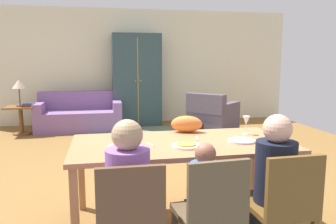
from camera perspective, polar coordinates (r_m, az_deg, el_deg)
The scene contains 27 objects.
ground_plane at distance 5.23m, azimuth -1.04°, elevation -7.90°, with size 7.49×6.32×0.02m, color brown.
back_wall at distance 8.19m, azimuth -5.06°, elevation 7.74°, with size 7.49×0.10×2.70m, color beige.
dining_table at distance 3.06m, azimuth 2.29°, elevation -6.30°, with size 1.96×0.99×0.76m.
plate_near_man at distance 2.84m, azimuth -7.80°, elevation -5.97°, with size 0.25×0.25×0.02m, color silver.
pizza_near_man at distance 2.84m, azimuth -7.81°, elevation -5.68°, with size 0.17×0.17×0.01m, color gold.
plate_near_child at distance 2.87m, azimuth 3.14°, elevation -5.78°, with size 0.25×0.25×0.02m, color white.
pizza_near_child at distance 2.86m, azimuth 3.15°, elevation -5.49°, with size 0.17×0.17×0.01m, color gold.
plate_near_woman at distance 3.11m, azimuth 12.47°, elevation -4.81°, with size 0.25×0.25×0.02m, color silver.
wine_glass at distance 3.41m, azimuth 13.23°, elevation -1.55°, with size 0.07×0.07×0.19m.
fork at distance 2.94m, azimuth -3.08°, elevation -5.55°, with size 0.02×0.15×0.01m, color silver.
knife at distance 3.18m, azimuth 4.99°, elevation -4.48°, with size 0.01×0.17×0.01m, color silver.
dining_chair_man at distance 2.25m, azimuth -6.48°, elevation -17.57°, with size 0.42×0.42×0.87m.
person_man at distance 2.40m, azimuth -6.82°, elevation -15.27°, with size 0.30×0.40×1.11m.
dining_chair_child at distance 2.35m, azimuth 7.47°, elevation -16.39°, with size 0.45×0.45×0.87m.
person_child at distance 2.52m, azimuth 5.98°, elevation -16.06°, with size 0.22×0.29×0.92m.
dining_chair_woman at distance 2.56m, azimuth 19.30°, elevation -14.65°, with size 0.43×0.43×0.87m.
person_woman at distance 2.69m, azimuth 17.32°, elevation -12.89°, with size 0.30×0.40×1.11m.
cat at distance 3.43m, azimuth 3.21°, elevation -2.07°, with size 0.32×0.16×0.17m, color orange.
area_rug at distance 6.77m, azimuth -2.84°, elevation -3.93°, with size 2.60×1.80×0.01m, color #677559.
couch at distance 7.51m, azimuth -14.85°, elevation -0.64°, with size 1.79×0.86×0.82m.
armchair at distance 7.18m, azimuth 7.55°, elevation -0.71°, with size 1.21×1.21×0.82m.
armoire at distance 7.81m, azimuth -5.38°, elevation 5.49°, with size 1.10×0.59×2.10m.
side_table at distance 7.41m, azimuth -23.86°, elevation -0.64°, with size 0.56×0.56×0.58m.
table_lamp at distance 7.34m, azimuth -24.17°, elevation 4.23°, with size 0.26×0.26×0.54m.
book_lower at distance 7.32m, azimuth -22.58°, elevation 1.05°, with size 0.22×0.16×0.03m, color #A03221.
book_upper at distance 7.33m, azimuth -22.74°, elevation 1.27°, with size 0.22×0.16×0.03m, color #375585.
handbag at distance 6.63m, azimuth 4.62°, elevation -3.11°, with size 0.32×0.16×0.26m, color black.
Camera 1 is at (-0.88, -4.37, 1.49)m, focal length 35.63 mm.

